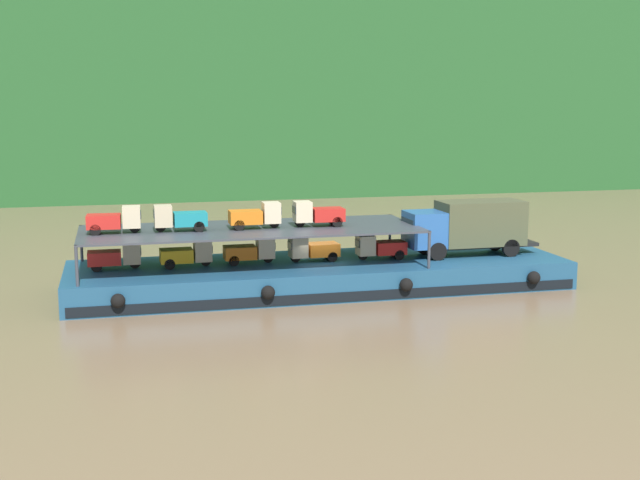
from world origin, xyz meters
The scene contains 13 objects.
ground_plane centered at (0.00, 0.00, 0.00)m, with size 400.00×400.00×0.00m, color #7F664C.
cargo_barge centered at (0.00, -0.03, 0.75)m, with size 27.17×7.96×1.50m.
covered_lorry centered at (8.60, -0.18, 3.19)m, with size 7.88×2.36×3.10m.
cargo_rack centered at (-3.80, 0.00, 3.43)m, with size 17.97×6.60×2.00m.
mini_truck_lower_stern centered at (-10.92, 0.55, 2.19)m, with size 2.74×1.21×1.38m.
mini_truck_lower_aft centered at (-7.22, 0.30, 2.19)m, with size 2.76×1.24×1.38m.
mini_truck_lower_mid centered at (-3.81, 0.40, 2.19)m, with size 2.75×1.22×1.38m.
mini_truck_lower_fore centered at (-0.37, 0.19, 2.19)m, with size 2.79×1.29×1.38m.
mini_truck_lower_bow centered at (3.40, -0.11, 2.19)m, with size 2.75×1.22×1.38m.
mini_truck_upper_stern centered at (-10.86, 0.00, 4.19)m, with size 2.78×1.27×1.38m.
mini_truck_upper_mid centered at (-7.60, -0.13, 4.19)m, with size 2.75×1.21×1.38m.
mini_truck_upper_fore centered at (-3.57, -0.16, 4.19)m, with size 2.75×1.21×1.38m.
mini_truck_upper_bow centered at (-0.19, -0.20, 4.19)m, with size 2.74×1.21×1.38m.
Camera 1 is at (-10.79, -43.67, 10.35)m, focal length 46.86 mm.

